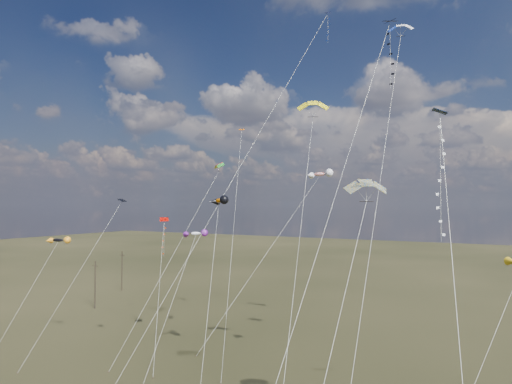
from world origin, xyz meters
The scene contains 16 objects.
utility_pole_near centered at (-38.00, 30.00, 4.09)m, with size 1.40×0.20×8.00m.
utility_pole_far centered at (-46.00, 44.00, 4.09)m, with size 1.40×0.20×8.00m.
diamond_black_high centered at (15.40, 10.43, 27.76)m, with size 4.87×19.30×32.33m.
diamond_navy_tall centered at (2.17, 28.19, 36.35)m, with size 12.37×26.32×42.70m.
diamond_black_mid centered at (-16.77, 11.27, 13.27)m, with size 6.84×8.76×18.33m.
diamond_red_low centered at (-13.64, 19.06, 13.06)m, with size 6.51×9.07×16.05m.
diamond_navy_right centered at (20.49, 2.11, 18.63)m, with size 3.47×13.29×23.07m.
diamond_orange_center centered at (-5.96, 23.63, 18.60)m, with size 7.63×16.27×28.11m.
parafoil_yellow centered at (7.39, 15.93, 27.29)m, with size 5.52×17.66×28.10m.
parafoil_blue_white centered at (14.96, 19.03, 34.28)m, with size 2.47×24.69×35.14m.
parafoil_striped centered at (15.34, 5.65, 19.07)m, with size 3.09×13.13×19.81m.
parafoil_tricolor centered at (-6.38, 20.30, 22.31)m, with size 8.15×11.39×22.98m.
novelty_black_orange centered at (-27.13, 14.28, 13.04)m, with size 4.52×7.41×13.53m.
novelty_orange_black centered at (-3.30, 15.81, 17.99)m, with size 5.67×10.71×18.62m.
novelty_white_purple centered at (-7.01, 16.70, 14.35)m, with size 2.04×9.76×14.86m.
novelty_redwhite_stripe centered at (0.56, 35.06, 21.81)m, with size 10.60×17.17×22.54m.
Camera 1 is at (23.73, -24.59, 17.70)m, focal length 32.00 mm.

